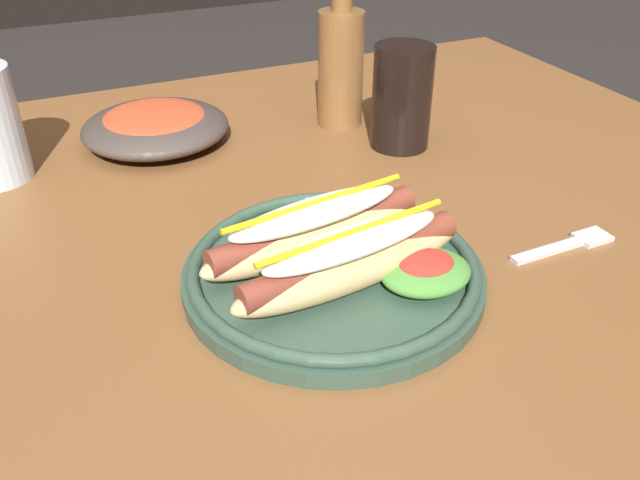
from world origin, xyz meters
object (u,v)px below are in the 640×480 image
(hot_dog_plate, at_px, (337,260))
(side_bowl, at_px, (155,125))
(glass_bottle, at_px, (341,62))
(fork, at_px, (569,244))
(soda_cup, at_px, (402,97))

(hot_dog_plate, distance_m, side_bowl, 0.40)
(glass_bottle, bearing_deg, hot_dog_plate, -116.22)
(side_bowl, bearing_deg, fork, -52.93)
(fork, height_order, glass_bottle, glass_bottle)
(fork, xyz_separation_m, side_bowl, (-0.32, 0.43, 0.02))
(hot_dog_plate, height_order, side_bowl, hot_dog_plate)
(hot_dog_plate, distance_m, glass_bottle, 0.39)
(hot_dog_plate, bearing_deg, glass_bottle, 63.78)
(hot_dog_plate, xyz_separation_m, soda_cup, (0.21, 0.25, 0.04))
(fork, bearing_deg, hot_dog_plate, 169.43)
(hot_dog_plate, relative_size, soda_cup, 2.13)
(glass_bottle, relative_size, side_bowl, 1.19)
(hot_dog_plate, bearing_deg, side_bowl, 101.80)
(fork, height_order, soda_cup, soda_cup)
(glass_bottle, bearing_deg, fork, -79.45)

